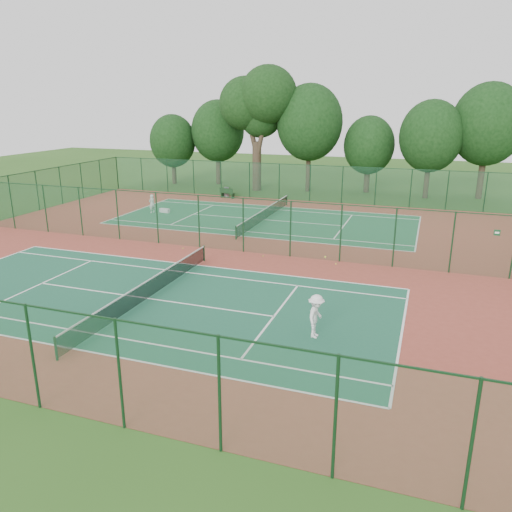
{
  "coord_description": "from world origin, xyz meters",
  "views": [
    {
      "loc": [
        12.4,
        -28.51,
        9.14
      ],
      "look_at": [
        4.32,
        -5.49,
        1.6
      ],
      "focal_mm": 35.0,
      "sensor_mm": 36.0,
      "label": 1
    }
  ],
  "objects_px": {
    "player_far": "(152,204)",
    "kit_bag": "(165,211)",
    "big_tree": "(258,103)",
    "player_near": "(316,316)",
    "trash_bin": "(226,192)",
    "bench": "(227,193)"
  },
  "relations": [
    {
      "from": "player_far",
      "to": "kit_bag",
      "type": "distance_m",
      "value": 1.23
    },
    {
      "from": "player_far",
      "to": "bench",
      "type": "distance_m",
      "value": 9.2
    },
    {
      "from": "player_far",
      "to": "kit_bag",
      "type": "bearing_deg",
      "value": 136.05
    },
    {
      "from": "player_near",
      "to": "big_tree",
      "type": "xyz_separation_m",
      "value": [
        -13.85,
        32.84,
        8.15
      ]
    },
    {
      "from": "player_near",
      "to": "trash_bin",
      "type": "bearing_deg",
      "value": 32.21
    },
    {
      "from": "kit_bag",
      "to": "player_near",
      "type": "bearing_deg",
      "value": -37.41
    },
    {
      "from": "trash_bin",
      "to": "big_tree",
      "type": "height_order",
      "value": "big_tree"
    },
    {
      "from": "bench",
      "to": "big_tree",
      "type": "bearing_deg",
      "value": 90.82
    },
    {
      "from": "player_far",
      "to": "big_tree",
      "type": "bearing_deg",
      "value": -178.23
    },
    {
      "from": "player_far",
      "to": "trash_bin",
      "type": "height_order",
      "value": "player_far"
    },
    {
      "from": "bench",
      "to": "trash_bin",
      "type": "bearing_deg",
      "value": 131.16
    },
    {
      "from": "trash_bin",
      "to": "big_tree",
      "type": "relative_size",
      "value": 0.07
    },
    {
      "from": "bench",
      "to": "kit_bag",
      "type": "bearing_deg",
      "value": -93.03
    },
    {
      "from": "trash_bin",
      "to": "bench",
      "type": "relative_size",
      "value": 0.57
    },
    {
      "from": "trash_bin",
      "to": "kit_bag",
      "type": "height_order",
      "value": "trash_bin"
    },
    {
      "from": "bench",
      "to": "big_tree",
      "type": "distance_m",
      "value": 10.31
    },
    {
      "from": "trash_bin",
      "to": "kit_bag",
      "type": "bearing_deg",
      "value": -103.8
    },
    {
      "from": "kit_bag",
      "to": "player_far",
      "type": "bearing_deg",
      "value": -144.45
    },
    {
      "from": "player_near",
      "to": "bench",
      "type": "height_order",
      "value": "player_near"
    },
    {
      "from": "player_near",
      "to": "trash_bin",
      "type": "relative_size",
      "value": 1.9
    },
    {
      "from": "trash_bin",
      "to": "bench",
      "type": "bearing_deg",
      "value": -62.98
    },
    {
      "from": "big_tree",
      "to": "player_near",
      "type": "bearing_deg",
      "value": -67.14
    }
  ]
}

